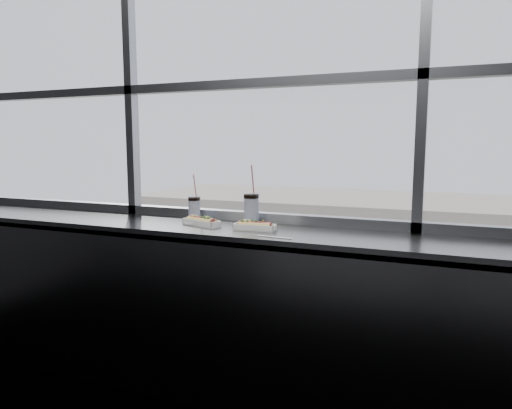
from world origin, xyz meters
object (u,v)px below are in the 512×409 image
at_px(soda_cup_left, 194,207).
at_px(loose_straw, 275,237).
at_px(pedestrian_b, 425,323).
at_px(pedestrian_a, 327,305).
at_px(hotdog_tray_left, 201,221).
at_px(pedestrian_c, 512,337).
at_px(car_near_b, 240,384).
at_px(tree_center, 422,281).
at_px(wrapper, 190,223).
at_px(tree_left, 297,269).
at_px(car_far_b, 431,345).
at_px(car_far_a, 228,314).
at_px(soda_cup_right, 251,207).
at_px(hotdog_tray_right, 255,226).
at_px(car_near_a, 120,361).

xyz_separation_m(soda_cup_left, loose_straw, (0.69, -0.33, -0.09)).
height_order(pedestrian_b, pedestrian_a, pedestrian_a).
xyz_separation_m(soda_cup_left, pedestrian_b, (1.01, 27.65, -11.07)).
bearing_deg(hotdog_tray_left, pedestrian_a, 118.89).
bearing_deg(pedestrian_b, pedestrian_c, 85.70).
xyz_separation_m(car_near_b, pedestrian_c, (12.88, 11.13, 0.01)).
bearing_deg(tree_center, pedestrian_b, -59.94).
distance_m(soda_cup_left, pedestrian_c, 30.01).
bearing_deg(wrapper, pedestrian_c, 77.90).
bearing_deg(car_near_b, tree_center, -32.59).
distance_m(hotdog_tray_left, pedestrian_b, 29.91).
bearing_deg(pedestrian_c, wrapper, -102.10).
distance_m(car_near_b, tree_left, 12.28).
bearing_deg(loose_straw, car_far_b, 92.23).
relative_size(loose_straw, wrapper, 2.20).
relative_size(car_far_a, pedestrian_c, 3.03).
bearing_deg(tree_center, wrapper, -91.35).
bearing_deg(soda_cup_right, hotdog_tray_left, -147.58).
relative_size(hotdog_tray_right, car_near_a, 0.05).
relative_size(soda_cup_right, wrapper, 4.08).
bearing_deg(hotdog_tray_left, soda_cup_left, 150.38).
bearing_deg(pedestrian_b, car_near_a, -52.70).
xyz_separation_m(soda_cup_left, pedestrian_c, (5.94, 27.28, -11.01)).
xyz_separation_m(car_near_a, tree_center, (14.80, 12.00, 2.77)).
distance_m(soda_cup_right, car_near_a, 24.41).
bearing_deg(pedestrian_a, car_near_b, 174.32).
distance_m(wrapper, pedestrian_a, 31.42).
relative_size(soda_cup_left, pedestrian_a, 0.15).
bearing_deg(car_far_b, pedestrian_b, 1.39).
bearing_deg(car_near_b, tree_left, 4.11).
height_order(soda_cup_right, pedestrian_a, soda_cup_right).
bearing_deg(hotdog_tray_right, loose_straw, -47.15).
relative_size(pedestrian_a, tree_left, 0.40).
bearing_deg(hotdog_tray_right, pedestrian_b, 83.90).
bearing_deg(car_far_b, pedestrian_a, 51.62).
height_order(hotdog_tray_right, soda_cup_right, soda_cup_right).
bearing_deg(soda_cup_left, pedestrian_c, 77.73).
height_order(hotdog_tray_right, pedestrian_c, hotdog_tray_right).
relative_size(wrapper, pedestrian_b, 0.04).
height_order(hotdog_tray_right, car_near_b, hotdog_tray_right).
bearing_deg(loose_straw, soda_cup_right, 133.09).
distance_m(car_far_b, tree_left, 10.39).
height_order(soda_cup_right, car_far_b, soda_cup_right).
distance_m(pedestrian_b, pedestrian_a, 6.79).
xyz_separation_m(hotdog_tray_right, wrapper, (-0.45, -0.00, -0.01)).
relative_size(hotdog_tray_left, wrapper, 2.99).
distance_m(hotdog_tray_left, wrapper, 0.08).
relative_size(hotdog_tray_left, pedestrian_a, 0.13).
height_order(car_near_a, pedestrian_a, pedestrian_a).
distance_m(soda_cup_left, soda_cup_right, 0.40).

